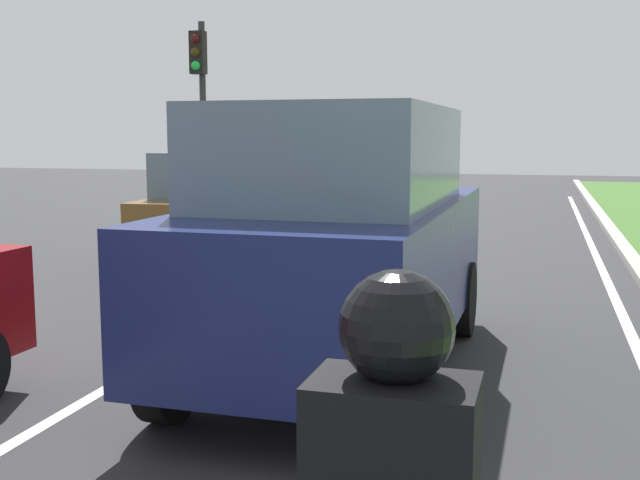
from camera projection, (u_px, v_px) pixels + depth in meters
ground_plane at (350, 275)px, 11.43m from camera, size 60.00×60.00×0.00m
lane_line_center at (304, 273)px, 11.62m from camera, size 0.12×32.00×0.01m
lane_line_right_edge at (610, 288)px, 10.46m from camera, size 0.12×32.00×0.01m
car_suv_ahead at (341, 239)px, 6.65m from camera, size 2.03×4.53×2.28m
car_hatchback_far at (223, 209)px, 12.33m from camera, size 1.81×3.74×1.78m
traffic_light_overhead_left at (200, 89)px, 16.84m from camera, size 0.32×0.50×4.45m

